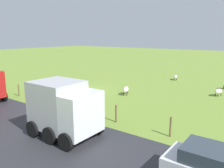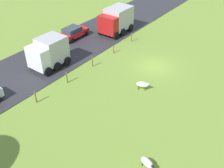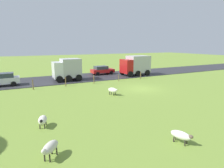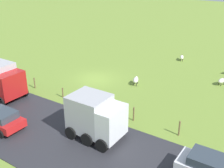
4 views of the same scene
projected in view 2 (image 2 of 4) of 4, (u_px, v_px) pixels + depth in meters
The scene contains 12 objects.
ground_plane at pixel (155, 67), 28.73m from camera, with size 160.00×160.00×0.00m, color olive.
road_strip at pixel (82, 41), 33.93m from camera, with size 8.00×80.00×0.06m, color #2D2D33.
sheep_1 at pixel (147, 163), 17.50m from camera, with size 1.21×0.79×0.75m.
sheep_3 at pixel (143, 84), 24.93m from camera, with size 1.31×0.90×0.82m.
fence_post_0 at pixel (132, 37), 33.57m from camera, with size 0.12×0.12×1.16m, color brown.
fence_post_1 at pixel (114, 49), 31.03m from camera, with size 0.12×0.12×1.00m, color brown.
fence_post_2 at pixel (92, 62), 28.40m from camera, with size 0.12×0.12×1.21m, color brown.
fence_post_3 at pixel (67, 78), 25.81m from camera, with size 0.12×0.12×1.22m, color brown.
fence_post_4 at pixel (36, 97), 23.23m from camera, with size 0.12×0.12×1.22m, color brown.
truck_0 at pixel (116, 20), 35.21m from camera, with size 2.90×4.76×3.33m.
truck_2 at pixel (49, 52), 27.68m from camera, with size 2.75×3.91×3.21m.
car_1 at pixel (73, 32), 34.29m from camera, with size 2.08×4.04×1.49m.
Camera 2 is at (-10.93, 22.66, 14.76)m, focal length 42.13 mm.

